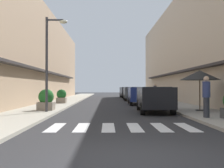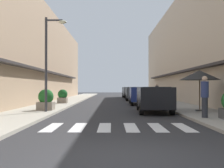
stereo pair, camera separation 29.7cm
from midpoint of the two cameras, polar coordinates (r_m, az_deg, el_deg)
ground_plane at (r=23.38m, az=-0.10°, el=-4.24°), size 99.36×99.36×0.00m
sidewalk_left at (r=23.77m, az=-11.47°, el=-4.03°), size 2.87×63.23×0.12m
sidewalk_right at (r=23.91m, az=11.19°, el=-4.01°), size 2.87×63.23×0.12m
building_row_left at (r=26.11m, az=-19.50°, el=6.06°), size 5.50×42.65×9.01m
building_row_right at (r=26.43m, az=19.02°, el=7.33°), size 5.50×42.65×10.24m
crosswalk at (r=9.71m, az=1.15°, el=-9.26°), size 5.20×2.20×0.01m
parked_car_near at (r=15.42m, az=8.52°, el=-2.65°), size 1.97×4.41×1.47m
parked_car_mid at (r=22.30m, az=5.57°, el=-2.04°), size 1.93×4.25×1.47m
parked_car_far at (r=29.12m, az=4.03°, el=-1.72°), size 1.89×4.16×1.47m
parked_car_distant at (r=36.08m, az=3.06°, el=-1.52°), size 1.94×4.11×1.47m
street_lamp at (r=14.99m, az=-13.65°, el=6.36°), size 1.19×0.28×5.16m
cafe_umbrella at (r=15.86m, az=17.78°, el=1.77°), size 2.26×2.26×2.29m
planter_midblock at (r=16.01m, az=-14.46°, el=-3.34°), size 0.90×0.90×1.22m
planter_far at (r=22.67m, az=-11.15°, el=-2.61°), size 0.81×0.81×1.15m
pedestrian_walking_near at (r=12.37m, az=18.92°, el=-2.33°), size 0.34×0.34×1.82m
pedestrian_walking_far at (r=27.45m, az=8.92°, el=-1.59°), size 0.34×0.34×1.69m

